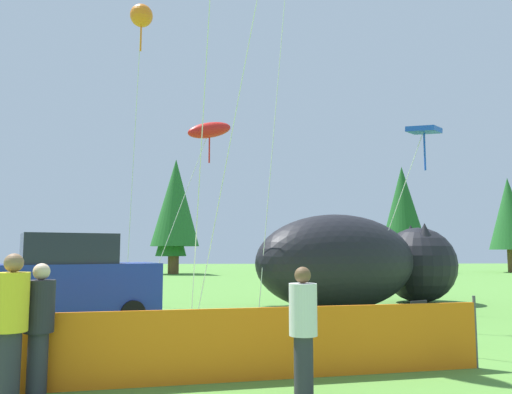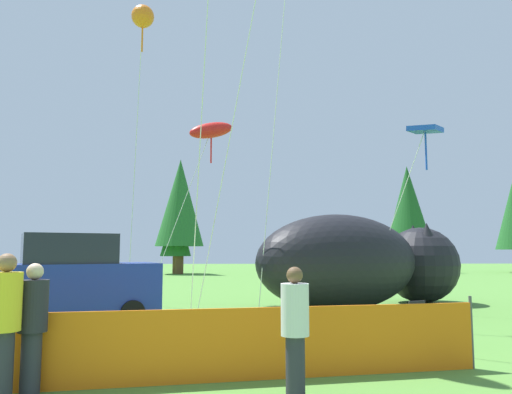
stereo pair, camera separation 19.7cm
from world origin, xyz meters
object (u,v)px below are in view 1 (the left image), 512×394
at_px(kite_red_lizard, 209,131).
at_px(spectator_in_grey_shirt, 11,321).
at_px(spectator_in_red_shirt, 39,323).
at_px(kite_orange_flower, 141,18).
at_px(inflatable_cat, 360,265).
at_px(parked_car, 75,280).
at_px(spectator_in_black_shirt, 303,326).
at_px(kite_blue_box, 423,133).
at_px(folding_chair, 425,319).

bearing_deg(kite_red_lizard, spectator_in_grey_shirt, -98.52).
height_order(spectator_in_red_shirt, kite_orange_flower, kite_orange_flower).
bearing_deg(inflatable_cat, parked_car, 166.70).
distance_m(inflatable_cat, spectator_in_red_shirt, 11.67).
bearing_deg(spectator_in_grey_shirt, kite_red_lizard, 81.48).
distance_m(parked_car, spectator_in_red_shirt, 6.60).
relative_size(spectator_in_black_shirt, kite_blue_box, 0.29).
height_order(spectator_in_red_shirt, kite_blue_box, kite_blue_box).
bearing_deg(spectator_in_grey_shirt, inflatable_cat, 54.44).
bearing_deg(inflatable_cat, spectator_in_grey_shirt, -159.11).
xyz_separation_m(parked_car, spectator_in_grey_shirt, (1.28, -6.75, -0.11)).
distance_m(spectator_in_red_shirt, kite_orange_flower, 13.70).
distance_m(inflatable_cat, kite_orange_flower, 11.47).
relative_size(inflatable_cat, spectator_in_red_shirt, 4.79).
bearing_deg(inflatable_cat, kite_orange_flower, 141.10).
height_order(parked_car, kite_red_lizard, kite_red_lizard).
xyz_separation_m(spectator_in_red_shirt, kite_orange_flower, (-0.67, 10.18, 9.14)).
bearing_deg(spectator_in_red_shirt, inflatable_cat, 54.39).
bearing_deg(inflatable_cat, folding_chair, -126.65).
height_order(spectator_in_grey_shirt, kite_red_lizard, kite_red_lizard).
distance_m(spectator_in_black_shirt, kite_red_lizard, 13.96).
relative_size(kite_orange_flower, kite_blue_box, 1.80).
bearing_deg(kite_orange_flower, spectator_in_black_shirt, -68.52).
relative_size(spectator_in_red_shirt, spectator_in_grey_shirt, 0.93).
height_order(folding_chair, spectator_in_grey_shirt, spectator_in_grey_shirt).
height_order(parked_car, inflatable_cat, inflatable_cat).
bearing_deg(parked_car, kite_orange_flower, 52.31).
distance_m(parked_car, spectator_in_grey_shirt, 6.88).
xyz_separation_m(parked_car, folding_chair, (7.96, -3.15, -0.62)).
xyz_separation_m(spectator_in_black_shirt, spectator_in_grey_shirt, (-3.68, -0.02, 0.10)).
xyz_separation_m(folding_chair, inflatable_cat, (0.34, 6.21, 0.89)).
height_order(parked_car, folding_chair, parked_car).
height_order(kite_blue_box, kite_red_lizard, kite_red_lizard).
distance_m(parked_car, kite_red_lizard, 8.63).
distance_m(inflatable_cat, kite_red_lizard, 7.80).
height_order(inflatable_cat, spectator_in_grey_shirt, inflatable_cat).
bearing_deg(spectator_in_red_shirt, spectator_in_grey_shirt, -124.17).
relative_size(parked_car, spectator_in_red_shirt, 2.56).
bearing_deg(spectator_in_grey_shirt, kite_orange_flower, 92.43).
distance_m(spectator_in_grey_shirt, kite_orange_flower, 13.89).
bearing_deg(kite_red_lizard, spectator_in_black_shirt, -81.97).
bearing_deg(folding_chair, spectator_in_grey_shirt, -89.02).
bearing_deg(kite_orange_flower, kite_blue_box, -10.89).
xyz_separation_m(inflatable_cat, kite_red_lizard, (-5.12, 2.85, 5.15)).
bearing_deg(inflatable_cat, kite_red_lizard, 117.32).
relative_size(parked_car, kite_red_lizard, 0.62).
bearing_deg(kite_red_lizard, inflatable_cat, -29.12).
relative_size(spectator_in_red_shirt, spectator_in_black_shirt, 1.02).
distance_m(parked_car, kite_blue_box, 11.25).
xyz_separation_m(kite_orange_flower, kite_blue_box, (9.29, -1.79, -4.47)).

